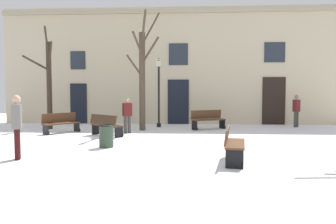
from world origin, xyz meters
TOP-DOWN VIEW (x-y plane):
  - ground_plane at (0.00, 0.00)m, footprint 31.18×31.18m
  - building_facade at (0.01, 7.98)m, footprint 19.49×0.60m
  - tree_left_of_center at (-1.38, 4.65)m, footprint 1.69×2.17m
  - tree_near_facade at (-5.97, 4.92)m, footprint 1.35×1.70m
  - streetlamp at (-0.74, 6.07)m, footprint 0.30×0.30m
  - litter_bin at (-1.92, -0.17)m, footprint 0.49×0.49m
  - bench_near_center_tree at (-2.62, 2.57)m, footprint 1.57×1.37m
  - bench_by_litter_bin at (1.93, -2.17)m, footprint 0.76×1.79m
  - bench_facing_shops at (1.71, 5.29)m, footprint 1.73×1.27m
  - bench_back_to_back_right at (-4.83, 3.43)m, footprint 1.35×1.60m
  - person_crossing_plaza at (-1.90, 3.54)m, footprint 0.44×0.39m
  - person_by_shop_door at (6.25, 6.46)m, footprint 0.43×0.42m
  - person_strolling at (-3.84, -2.23)m, footprint 0.35×0.44m

SIDE VIEW (x-z plane):
  - ground_plane at x=0.00m, z-range 0.00..0.00m
  - litter_bin at x=-1.92m, z-range 0.00..0.74m
  - bench_back_to_back_right at x=-4.83m, z-range 0.01..0.89m
  - bench_near_center_tree at x=-2.62m, z-range 0.01..0.89m
  - bench_facing_shops at x=1.71m, z-range 0.01..0.93m
  - bench_by_litter_bin at x=1.93m, z-range 0.02..0.92m
  - person_crossing_plaza at x=-1.90m, z-range 0.07..1.63m
  - person_by_shop_door at x=6.25m, z-range 0.09..1.74m
  - person_strolling at x=-3.84m, z-range 0.10..1.84m
  - streetlamp at x=-0.74m, z-range 0.40..3.91m
  - tree_near_facade at x=-5.97m, z-range -0.07..4.73m
  - tree_left_of_center at x=-1.38m, z-range -0.21..5.36m
  - building_facade at x=0.01m, z-range 0.06..6.53m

